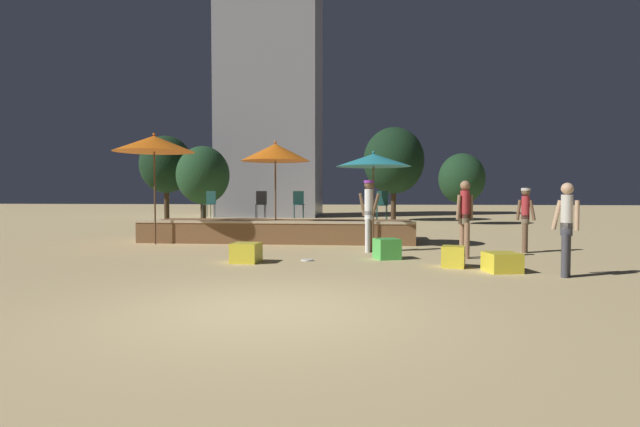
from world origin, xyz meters
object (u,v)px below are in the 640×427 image
at_px(patio_umbrella_2, 275,153).
at_px(frisbee_disc, 307,260).
at_px(bistro_chair_3, 210,201).
at_px(cube_seat_3, 502,262).
at_px(bistro_chair_0, 382,202).
at_px(cube_seat_0, 387,249).
at_px(person_0, 525,216).
at_px(person_1, 369,210).
at_px(background_tree_1, 166,165).
at_px(cube_seat_2, 246,253).
at_px(background_tree_2, 394,161).
at_px(patio_umbrella_0, 373,160).
at_px(patio_umbrella_1, 154,144).
at_px(background_tree_0, 462,179).
at_px(cube_seat_1, 453,257).
at_px(person_2, 567,226).
at_px(background_tree_3, 203,175).
at_px(bistro_chair_2, 261,202).
at_px(person_3, 465,215).

height_order(patio_umbrella_2, frisbee_disc, patio_umbrella_2).
bearing_deg(frisbee_disc, patio_umbrella_2, 111.53).
bearing_deg(bistro_chair_3, cube_seat_3, -30.24).
height_order(patio_umbrella_2, bistro_chair_0, patio_umbrella_2).
relative_size(cube_seat_0, person_0, 0.40).
bearing_deg(cube_seat_0, person_1, 107.89).
bearing_deg(background_tree_1, cube_seat_2, -61.59).
bearing_deg(bistro_chair_3, cube_seat_0, -30.83).
relative_size(cube_seat_0, bistro_chair_3, 0.75).
bearing_deg(background_tree_2, cube_seat_0, -92.95).
xyz_separation_m(cube_seat_0, frisbee_disc, (-1.82, -0.49, -0.22)).
distance_m(patio_umbrella_0, patio_umbrella_1, 6.57).
relative_size(bistro_chair_3, background_tree_0, 0.26).
xyz_separation_m(frisbee_disc, background_tree_2, (2.67, 16.94, 3.33)).
bearing_deg(background_tree_1, frisbee_disc, -57.34).
bearing_deg(cube_seat_3, bistro_chair_3, 140.33).
height_order(cube_seat_1, background_tree_2, background_tree_2).
relative_size(cube_seat_2, person_2, 0.37).
height_order(background_tree_2, background_tree_3, background_tree_2).
relative_size(patio_umbrella_0, cube_seat_0, 4.07).
relative_size(bistro_chair_0, frisbee_disc, 3.25).
distance_m(cube_seat_0, background_tree_0, 14.30).
height_order(person_1, bistro_chair_2, person_1).
xyz_separation_m(cube_seat_1, person_1, (-1.77, 2.50, 0.88)).
xyz_separation_m(background_tree_0, background_tree_2, (-3.22, 2.88, 1.10)).
distance_m(patio_umbrella_2, frisbee_disc, 4.83).
bearing_deg(cube_seat_0, bistro_chair_0, 90.47).
xyz_separation_m(cube_seat_3, person_1, (-2.62, 3.05, 0.91)).
bearing_deg(cube_seat_2, person_2, -11.39).
distance_m(patio_umbrella_0, cube_seat_0, 3.63).
relative_size(cube_seat_3, person_3, 0.39).
relative_size(cube_seat_0, frisbee_disc, 2.45).
bearing_deg(person_0, background_tree_0, 19.44).
xyz_separation_m(patio_umbrella_1, patio_umbrella_2, (3.59, 0.52, -0.25)).
height_order(patio_umbrella_2, background_tree_0, background_tree_0).
bearing_deg(background_tree_1, bistro_chair_2, -53.24).
height_order(person_2, bistro_chair_3, person_2).
relative_size(patio_umbrella_1, cube_seat_1, 6.06).
distance_m(background_tree_0, background_tree_2, 4.46).
bearing_deg(person_1, patio_umbrella_1, -83.09).
height_order(patio_umbrella_0, person_2, patio_umbrella_0).
relative_size(patio_umbrella_1, background_tree_0, 0.95).
bearing_deg(frisbee_disc, background_tree_2, 81.05).
distance_m(bistro_chair_0, bistro_chair_3, 5.96).
bearing_deg(person_0, cube_seat_0, 136.03).
bearing_deg(person_0, patio_umbrella_1, 105.98).
xyz_separation_m(person_3, bistro_chair_3, (-7.76, 4.71, 0.23)).
relative_size(patio_umbrella_0, person_3, 1.50).
distance_m(person_3, bistro_chair_0, 4.26).
relative_size(person_0, person_1, 0.89).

